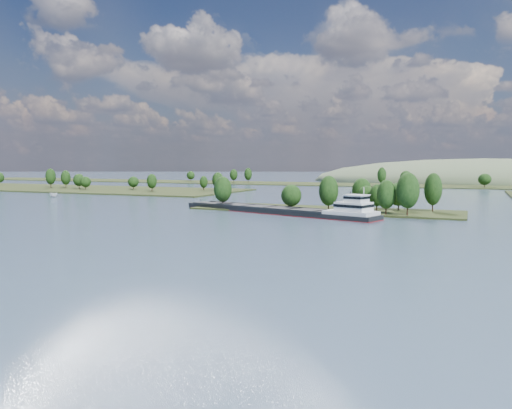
% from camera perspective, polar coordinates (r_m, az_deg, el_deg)
% --- Properties ---
extents(ground, '(1800.00, 1800.00, 0.00)m').
position_cam_1_polar(ground, '(134.01, 0.87, -2.98)').
color(ground, '#3B4E65').
rests_on(ground, ground).
extents(tree_island, '(100.00, 30.00, 15.57)m').
position_cam_1_polar(tree_island, '(187.13, 9.81, 0.49)').
color(tree_island, '#232C13').
rests_on(tree_island, ground).
extents(left_bank, '(300.00, 80.00, 15.79)m').
position_cam_1_polar(left_bank, '(384.63, -23.43, 1.85)').
color(left_bank, '#232C13').
rests_on(left_bank, ground).
extents(back_shoreline, '(900.00, 60.00, 15.30)m').
position_cam_1_polar(back_shoreline, '(404.83, 17.55, 2.12)').
color(back_shoreline, '#232C13').
rests_on(back_shoreline, ground).
extents(hill_west, '(320.00, 160.00, 44.00)m').
position_cam_1_polar(hill_west, '(503.04, 24.46, 2.31)').
color(hill_west, '#4D5D40').
rests_on(hill_west, ground).
extents(cargo_barge, '(80.78, 33.38, 11.04)m').
position_cam_1_polar(cargo_barge, '(176.76, 3.51, -0.64)').
color(cargo_barge, black).
rests_on(cargo_barge, ground).
extents(motorboat, '(7.07, 4.50, 2.56)m').
position_cam_1_polar(motorboat, '(281.68, -22.13, 1.02)').
color(motorboat, silver).
rests_on(motorboat, ground).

